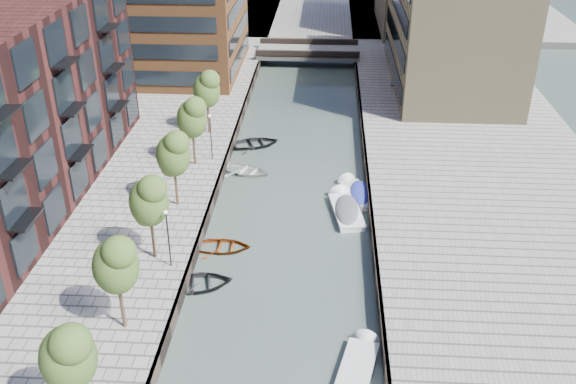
# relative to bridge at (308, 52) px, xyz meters

# --- Properties ---
(water) EXTENTS (300.00, 300.00, 0.00)m
(water) POSITION_rel_bridge_xyz_m (0.00, -32.00, -1.39)
(water) COLOR #38473F
(water) RESTS_ON ground
(quay_right) EXTENTS (20.00, 140.00, 1.00)m
(quay_right) POSITION_rel_bridge_xyz_m (16.00, -32.00, -0.89)
(quay_right) COLOR gray
(quay_right) RESTS_ON ground
(quay_wall_left) EXTENTS (0.25, 140.00, 1.00)m
(quay_wall_left) POSITION_rel_bridge_xyz_m (-6.10, -32.00, -0.89)
(quay_wall_left) COLOR #332823
(quay_wall_left) RESTS_ON ground
(quay_wall_right) EXTENTS (0.25, 140.00, 1.00)m
(quay_wall_right) POSITION_rel_bridge_xyz_m (6.10, -32.00, -0.89)
(quay_wall_right) COLOR #332823
(quay_wall_right) RESTS_ON ground
(far_closure) EXTENTS (80.00, 40.00, 1.00)m
(far_closure) POSITION_rel_bridge_xyz_m (0.00, 28.00, -0.89)
(far_closure) COLOR gray
(far_closure) RESTS_ON ground
(tan_block_near) EXTENTS (12.00, 25.00, 14.00)m
(tan_block_near) POSITION_rel_bridge_xyz_m (16.00, -10.00, 6.61)
(tan_block_near) COLOR #8F7C57
(tan_block_near) RESTS_ON quay_right
(bridge) EXTENTS (13.00, 6.00, 1.30)m
(bridge) POSITION_rel_bridge_xyz_m (0.00, 0.00, 0.00)
(bridge) COLOR gray
(bridge) RESTS_ON ground
(tree_1) EXTENTS (2.50, 2.50, 5.95)m
(tree_1) POSITION_rel_bridge_xyz_m (-8.50, -61.00, 3.92)
(tree_1) COLOR #382619
(tree_1) RESTS_ON quay_left
(tree_2) EXTENTS (2.50, 2.50, 5.95)m
(tree_2) POSITION_rel_bridge_xyz_m (-8.50, -54.00, 3.92)
(tree_2) COLOR #382619
(tree_2) RESTS_ON quay_left
(tree_3) EXTENTS (2.50, 2.50, 5.95)m
(tree_3) POSITION_rel_bridge_xyz_m (-8.50, -47.00, 3.92)
(tree_3) COLOR #382619
(tree_3) RESTS_ON quay_left
(tree_4) EXTENTS (2.50, 2.50, 5.95)m
(tree_4) POSITION_rel_bridge_xyz_m (-8.50, -40.00, 3.92)
(tree_4) COLOR #382619
(tree_4) RESTS_ON quay_left
(tree_5) EXTENTS (2.50, 2.50, 5.95)m
(tree_5) POSITION_rel_bridge_xyz_m (-8.50, -33.00, 3.92)
(tree_5) COLOR #382619
(tree_5) RESTS_ON quay_left
(tree_6) EXTENTS (2.50, 2.50, 5.95)m
(tree_6) POSITION_rel_bridge_xyz_m (-8.50, -26.00, 3.92)
(tree_6) COLOR #382619
(tree_6) RESTS_ON quay_left
(lamp_1) EXTENTS (0.24, 0.24, 4.12)m
(lamp_1) POSITION_rel_bridge_xyz_m (-7.20, -48.00, 2.12)
(lamp_1) COLOR black
(lamp_1) RESTS_ON quay_left
(lamp_2) EXTENTS (0.24, 0.24, 4.12)m
(lamp_2) POSITION_rel_bridge_xyz_m (-7.20, -32.00, 2.12)
(lamp_2) COLOR black
(lamp_2) RESTS_ON quay_left
(sloop_1) EXTENTS (5.25, 4.28, 0.95)m
(sloop_1) POSITION_rel_bridge_xyz_m (-5.40, -48.79, -1.39)
(sloop_1) COLOR black
(sloop_1) RESTS_ON ground
(sloop_2) EXTENTS (4.12, 3.00, 0.83)m
(sloop_2) POSITION_rel_bridge_xyz_m (-4.46, -44.39, -1.39)
(sloop_2) COLOR maroon
(sloop_2) RESTS_ON ground
(sloop_3) EXTENTS (5.16, 4.40, 0.90)m
(sloop_3) POSITION_rel_bridge_xyz_m (-4.29, -32.45, -1.39)
(sloop_3) COLOR silver
(sloop_3) RESTS_ON ground
(sloop_4) EXTENTS (5.59, 4.81, 0.98)m
(sloop_4) POSITION_rel_bridge_xyz_m (-4.10, -26.81, -1.39)
(sloop_4) COLOR black
(sloop_4) RESTS_ON ground
(motorboat_2) EXTENTS (2.78, 5.17, 1.64)m
(motorboat_2) POSITION_rel_bridge_xyz_m (4.67, -55.24, -1.29)
(motorboat_2) COLOR silver
(motorboat_2) RESTS_ON ground
(motorboat_3) EXTENTS (3.50, 5.26, 1.66)m
(motorboat_3) POSITION_rel_bridge_xyz_m (5.22, -35.83, -1.19)
(motorboat_3) COLOR silver
(motorboat_3) RESTS_ON ground
(motorboat_4) EXTENTS (2.87, 5.89, 1.88)m
(motorboat_4) POSITION_rel_bridge_xyz_m (4.21, -38.60, -1.16)
(motorboat_4) COLOR white
(motorboat_4) RESTS_ON ground
(car) EXTENTS (2.93, 4.07, 1.29)m
(car) POSITION_rel_bridge_xyz_m (10.95, -10.95, 0.25)
(car) COLOR silver
(car) RESTS_ON quay_right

